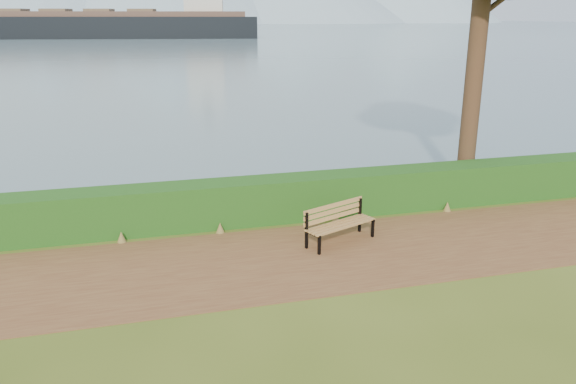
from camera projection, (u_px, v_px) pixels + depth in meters
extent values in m
plane|color=#435317|center=(293.00, 265.00, 10.80)|extent=(140.00, 140.00, 0.00)
cube|color=brown|center=(289.00, 259.00, 11.07)|extent=(40.00, 3.40, 0.01)
cube|color=#184413|center=(263.00, 200.00, 13.04)|extent=(32.00, 0.85, 1.00)
cube|color=slate|center=(138.00, 27.00, 250.45)|extent=(700.00, 510.00, 0.00)
cube|color=black|center=(319.00, 245.00, 11.22)|extent=(0.06, 0.07, 0.41)
cube|color=black|center=(307.00, 231.00, 11.46)|extent=(0.06, 0.07, 0.78)
cube|color=black|center=(313.00, 234.00, 11.32)|extent=(0.23, 0.45, 0.05)
cube|color=black|center=(373.00, 228.00, 12.11)|extent=(0.06, 0.07, 0.41)
cube|color=black|center=(360.00, 215.00, 12.36)|extent=(0.06, 0.07, 0.78)
cube|color=black|center=(366.00, 218.00, 12.21)|extent=(0.23, 0.45, 0.05)
cube|color=#915C38|center=(346.00, 227.00, 11.62)|extent=(1.54, 0.71, 0.03)
cube|color=#915C38|center=(343.00, 225.00, 11.71)|extent=(1.54, 0.71, 0.03)
cube|color=#915C38|center=(339.00, 224.00, 11.80)|extent=(1.54, 0.71, 0.03)
cube|color=#915C38|center=(335.00, 222.00, 11.88)|extent=(1.54, 0.71, 0.03)
cube|color=#915C38|center=(334.00, 217.00, 11.89)|extent=(1.52, 0.67, 0.09)
cube|color=#915C38|center=(334.00, 211.00, 11.86)|extent=(1.52, 0.67, 0.09)
cube|color=#915C38|center=(334.00, 205.00, 11.82)|extent=(1.52, 0.67, 0.09)
cylinder|color=#392117|center=(478.00, 39.00, 14.00)|extent=(0.45, 0.45, 8.08)
cylinder|color=#392117|center=(500.00, 1.00, 13.85)|extent=(1.18, 0.13, 0.88)
cube|color=black|center=(112.00, 32.00, 119.73)|extent=(62.73, 20.01, 6.20)
cube|color=brown|center=(110.00, 14.00, 118.64)|extent=(57.68, 18.22, 1.06)
cube|color=brown|center=(12.00, 11.00, 116.69)|extent=(6.22, 6.65, 0.71)
cube|color=brown|center=(56.00, 11.00, 117.46)|extent=(6.22, 6.65, 0.71)
cube|color=brown|center=(99.00, 11.00, 118.24)|extent=(6.22, 6.65, 0.71)
cube|color=brown|center=(142.00, 11.00, 119.01)|extent=(6.22, 6.65, 0.71)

